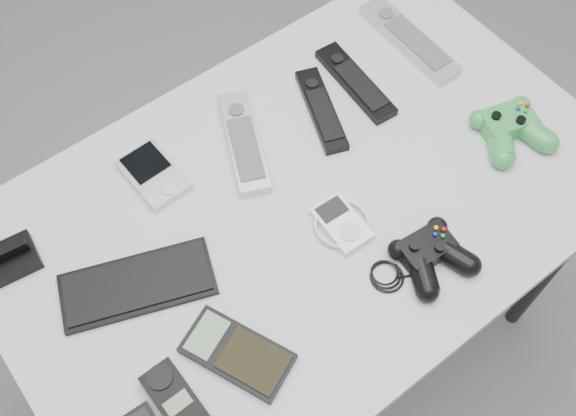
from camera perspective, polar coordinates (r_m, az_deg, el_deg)
floor at (r=1.81m, az=0.94°, el=-12.49°), size 3.50×3.50×0.00m
desk at (r=1.22m, az=1.55°, el=-0.80°), size 1.08×0.70×0.73m
pda_keyboard at (r=1.11m, az=-12.63°, el=-6.32°), size 0.27×0.18×0.02m
dock_bracket at (r=1.18m, az=-22.48°, el=-3.76°), size 0.09×0.08×0.04m
pda at (r=1.20m, az=-11.29°, el=2.85°), size 0.09×0.13×0.02m
remote_silver_a at (r=1.22m, az=-3.79°, el=5.66°), size 0.14×0.22×0.02m
remote_black_a at (r=1.26m, az=2.84°, el=8.35°), size 0.11×0.20×0.02m
remote_black_b at (r=1.31m, az=5.73°, el=10.59°), size 0.06×0.21×0.02m
remote_silver_b at (r=1.40m, az=10.22°, el=13.91°), size 0.06×0.24×0.02m
cordless_handset at (r=1.02m, az=-8.60°, el=-17.01°), size 0.06×0.17×0.03m
calculator at (r=1.05m, az=-4.33°, el=-12.14°), size 0.14×0.18×0.02m
mp3_player at (r=1.13m, az=4.57°, el=-1.31°), size 0.10×0.11×0.02m
controller_black at (r=1.12m, az=12.02°, el=-3.79°), size 0.22×0.15×0.04m
controller_green at (r=1.29m, az=18.38°, el=6.55°), size 0.17×0.17×0.05m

